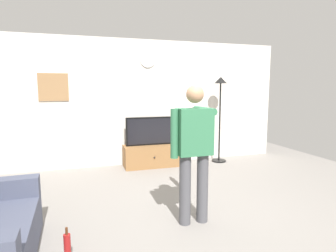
% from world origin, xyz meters
% --- Properties ---
extents(ground_plane, '(8.40, 8.40, 0.00)m').
position_xyz_m(ground_plane, '(0.00, 0.00, 0.00)').
color(ground_plane, gray).
extents(back_wall, '(6.40, 0.10, 2.70)m').
position_xyz_m(back_wall, '(0.00, 2.95, 1.35)').
color(back_wall, silver).
rests_on(back_wall, ground_plane).
extents(tv_stand, '(1.18, 0.51, 0.46)m').
position_xyz_m(tv_stand, '(0.09, 2.60, 0.23)').
color(tv_stand, olive).
rests_on(tv_stand, ground_plane).
extents(television, '(1.07, 0.07, 0.60)m').
position_xyz_m(television, '(0.09, 2.65, 0.76)').
color(television, black).
rests_on(television, tv_stand).
extents(wall_clock, '(0.33, 0.03, 0.33)m').
position_xyz_m(wall_clock, '(0.09, 2.89, 2.27)').
color(wall_clock, white).
extents(framed_picture, '(0.56, 0.04, 0.54)m').
position_xyz_m(framed_picture, '(-1.82, 2.90, 1.68)').
color(framed_picture, '#997047').
extents(floor_lamp, '(0.32, 0.32, 1.91)m').
position_xyz_m(floor_lamp, '(1.66, 2.54, 1.37)').
color(floor_lamp, black).
rests_on(floor_lamp, ground_plane).
extents(person_standing_nearer_lamp, '(0.60, 0.78, 1.69)m').
position_xyz_m(person_standing_nearer_lamp, '(-0.02, -0.01, 0.96)').
color(person_standing_nearer_lamp, '#4C4C51').
rests_on(person_standing_nearer_lamp, ground_plane).
extents(beverage_bottle, '(0.07, 0.07, 0.34)m').
position_xyz_m(beverage_bottle, '(-1.47, -0.40, 0.14)').
color(beverage_bottle, maroon).
rests_on(beverage_bottle, ground_plane).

